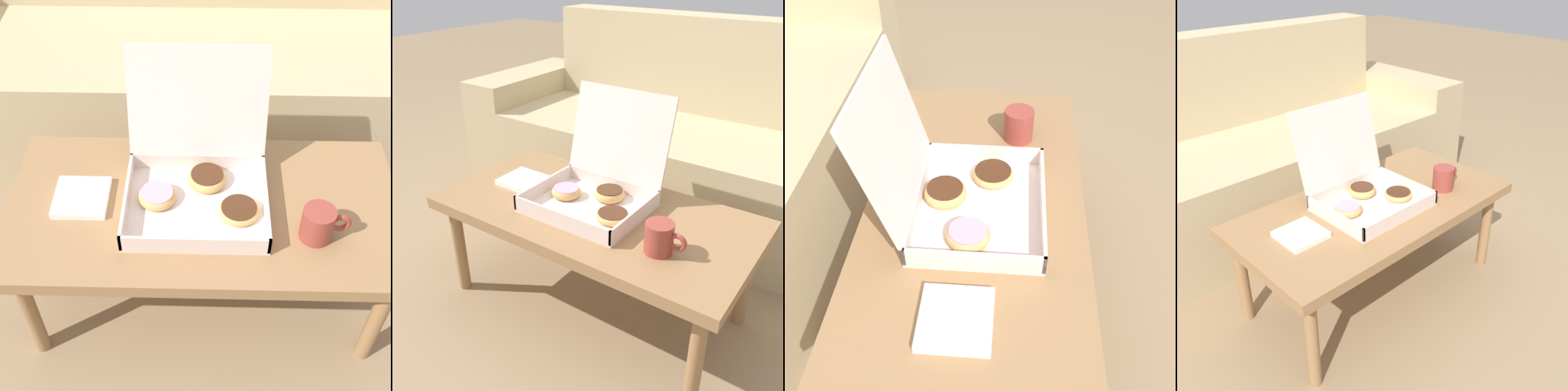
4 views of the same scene
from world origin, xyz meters
The scene contains 6 objects.
ground_plane centered at (0.00, 0.00, 0.00)m, with size 12.00×12.00×0.00m, color #937756.
couch centered at (0.00, 0.78, 0.31)m, with size 2.28×0.77×0.90m.
coffee_table centered at (0.00, -0.09, 0.36)m, with size 1.06×0.54×0.40m.
pastry_box centered at (-0.02, -0.05, 0.47)m, with size 0.37×0.39×0.35m.
coffee_mug centered at (0.29, -0.19, 0.45)m, with size 0.13×0.08×0.09m.
napkin_stack centered at (-0.33, -0.08, 0.41)m, with size 0.14×0.14×0.02m.
Camera 1 is at (0.00, -1.08, 1.48)m, focal length 50.00 mm.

